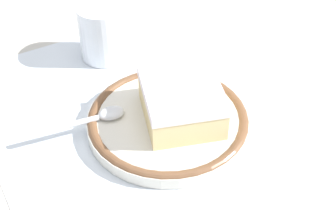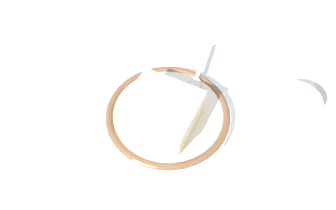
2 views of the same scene
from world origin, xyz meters
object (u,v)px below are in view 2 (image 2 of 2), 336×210
(plate, at_px, (168,114))
(cake_slice, at_px, (162,110))
(cup, at_px, (288,117))
(spoon, at_px, (198,75))

(plate, bearing_deg, cake_slice, 65.52)
(plate, height_order, cup, cup)
(cake_slice, bearing_deg, plate, -114.48)
(spoon, bearing_deg, cup, 152.16)
(cake_slice, relative_size, cup, 1.54)
(plate, xyz_separation_m, cup, (-0.18, -0.01, 0.03))
(spoon, height_order, cup, cup)
(plate, distance_m, cake_slice, 0.03)
(cake_slice, xyz_separation_m, spoon, (-0.04, -0.09, -0.02))
(cake_slice, distance_m, cup, 0.19)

